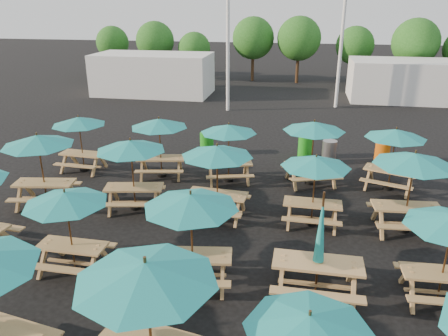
% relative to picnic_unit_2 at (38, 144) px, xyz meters
% --- Properties ---
extents(ground, '(120.00, 120.00, 0.00)m').
position_rel_picnic_unit_2_xyz_m(ground, '(5.60, -0.03, -2.07)').
color(ground, black).
rests_on(ground, ground).
extents(picnic_unit_2, '(2.53, 2.53, 2.39)m').
position_rel_picnic_unit_2_xyz_m(picnic_unit_2, '(0.00, 0.00, 0.00)').
color(picnic_unit_2, '#AA7D4B').
rests_on(picnic_unit_2, ground).
extents(picnic_unit_3, '(2.14, 2.14, 2.17)m').
position_rel_picnic_unit_2_xyz_m(picnic_unit_3, '(-0.25, 3.07, -0.19)').
color(picnic_unit_3, '#AA7D4B').
rests_on(picnic_unit_3, ground).
extents(picnic_unit_5, '(2.01, 2.01, 2.12)m').
position_rel_picnic_unit_2_xyz_m(picnic_unit_5, '(2.70, -3.28, -0.23)').
color(picnic_unit_5, '#AA7D4B').
rests_on(picnic_unit_5, ground).
extents(picnic_unit_6, '(2.50, 2.50, 2.31)m').
position_rel_picnic_unit_2_xyz_m(picnic_unit_6, '(2.94, 0.23, -0.07)').
color(picnic_unit_6, '#AA7D4B').
rests_on(picnic_unit_6, ground).
extents(picnic_unit_7, '(2.44, 2.44, 2.26)m').
position_rel_picnic_unit_2_xyz_m(picnic_unit_7, '(2.92, 3.03, -0.11)').
color(picnic_unit_7, '#AA7D4B').
rests_on(picnic_unit_7, ground).
extents(picnic_unit_8, '(2.71, 2.71, 2.50)m').
position_rel_picnic_unit_2_xyz_m(picnic_unit_8, '(5.75, -6.25, 0.10)').
color(picnic_unit_8, '#AA7D4B').
rests_on(picnic_unit_8, ground).
extents(picnic_unit_9, '(2.43, 2.43, 2.32)m').
position_rel_picnic_unit_2_xyz_m(picnic_unit_9, '(5.71, -3.29, -0.06)').
color(picnic_unit_9, '#AA7D4B').
rests_on(picnic_unit_9, ground).
extents(picnic_unit_10, '(2.30, 2.30, 2.31)m').
position_rel_picnic_unit_2_xyz_m(picnic_unit_10, '(5.63, 0.17, -0.07)').
color(picnic_unit_10, '#AA7D4B').
rests_on(picnic_unit_10, ground).
extents(picnic_unit_11, '(2.47, 2.47, 2.17)m').
position_rel_picnic_unit_2_xyz_m(picnic_unit_11, '(5.50, 3.01, -0.18)').
color(picnic_unit_11, '#AA7D4B').
rests_on(picnic_unit_11, ground).
extents(picnic_unit_12, '(2.07, 2.07, 2.09)m').
position_rel_picnic_unit_2_xyz_m(picnic_unit_12, '(8.27, -6.52, -0.26)').
color(picnic_unit_12, '#AA7D4B').
rests_on(picnic_unit_12, ground).
extents(picnic_unit_13, '(2.00, 1.75, 2.53)m').
position_rel_picnic_unit_2_xyz_m(picnic_unit_13, '(8.55, -3.20, -1.03)').
color(picnic_unit_13, '#AA7D4B').
rests_on(picnic_unit_13, ground).
extents(picnic_unit_14, '(2.05, 2.05, 2.15)m').
position_rel_picnic_unit_2_xyz_m(picnic_unit_14, '(8.48, 0.14, -0.20)').
color(picnic_unit_14, '#AA7D4B').
rests_on(picnic_unit_14, ground).
extents(picnic_unit_15, '(2.73, 2.73, 2.34)m').
position_rel_picnic_unit_2_xyz_m(picnic_unit_15, '(8.46, 3.29, -0.04)').
color(picnic_unit_15, '#AA7D4B').
rests_on(picnic_unit_15, ground).
extents(picnic_unit_18, '(2.38, 2.38, 2.40)m').
position_rel_picnic_unit_2_xyz_m(picnic_unit_18, '(11.10, 0.20, 0.01)').
color(picnic_unit_18, '#AA7D4B').
rests_on(picnic_unit_18, ground).
extents(picnic_unit_19, '(2.63, 2.63, 2.22)m').
position_rel_picnic_unit_2_xyz_m(picnic_unit_19, '(11.18, 3.25, -0.15)').
color(picnic_unit_19, '#AA7D4B').
rests_on(picnic_unit_19, ground).
extents(waste_bin_0, '(0.59, 0.59, 0.94)m').
position_rel_picnic_unit_2_xyz_m(waste_bin_0, '(4.06, 5.88, -1.60)').
color(waste_bin_0, '#1D921A').
rests_on(waste_bin_0, ground).
extents(waste_bin_1, '(0.59, 0.59, 0.94)m').
position_rel_picnic_unit_2_xyz_m(waste_bin_1, '(8.25, 6.13, -1.60)').
color(waste_bin_1, '#1D921A').
rests_on(waste_bin_1, ground).
extents(waste_bin_2, '(0.59, 0.59, 0.94)m').
position_rel_picnic_unit_2_xyz_m(waste_bin_2, '(9.22, 5.64, -1.60)').
color(waste_bin_2, gray).
rests_on(waste_bin_2, ground).
extents(waste_bin_3, '(0.59, 0.59, 0.94)m').
position_rel_picnic_unit_2_xyz_m(waste_bin_3, '(11.61, 6.15, -1.60)').
color(waste_bin_3, gray).
rests_on(waste_bin_3, ground).
extents(waste_bin_4, '(0.59, 0.59, 0.94)m').
position_rel_picnic_unit_2_xyz_m(waste_bin_4, '(11.30, 5.75, -1.60)').
color(waste_bin_4, '#CF5B0C').
rests_on(waste_bin_4, ground).
extents(mast_0, '(0.20, 0.20, 12.00)m').
position_rel_picnic_unit_2_xyz_m(mast_0, '(3.60, 13.97, 3.93)').
color(mast_0, silver).
rests_on(mast_0, ground).
extents(mast_1, '(0.20, 0.20, 12.00)m').
position_rel_picnic_unit_2_xyz_m(mast_1, '(10.10, 15.97, 3.93)').
color(mast_1, silver).
rests_on(mast_1, ground).
extents(event_tent_0, '(8.00, 4.00, 2.80)m').
position_rel_picnic_unit_2_xyz_m(event_tent_0, '(-2.40, 17.97, -0.67)').
color(event_tent_0, silver).
rests_on(event_tent_0, ground).
extents(event_tent_1, '(7.00, 4.00, 2.60)m').
position_rel_picnic_unit_2_xyz_m(event_tent_1, '(14.60, 18.97, -0.77)').
color(event_tent_1, silver).
rests_on(event_tent_1, ground).
extents(tree_0, '(2.80, 2.80, 4.24)m').
position_rel_picnic_unit_2_xyz_m(tree_0, '(-8.47, 25.21, 0.76)').
color(tree_0, '#382314').
rests_on(tree_0, ground).
extents(tree_1, '(3.11, 3.11, 4.72)m').
position_rel_picnic_unit_2_xyz_m(tree_1, '(-4.14, 23.87, 1.08)').
color(tree_1, '#382314').
rests_on(tree_1, ground).
extents(tree_2, '(2.59, 2.59, 3.93)m').
position_rel_picnic_unit_2_xyz_m(tree_2, '(-0.78, 23.62, 0.55)').
color(tree_2, '#382314').
rests_on(tree_2, ground).
extents(tree_3, '(3.36, 3.36, 5.09)m').
position_rel_picnic_unit_2_xyz_m(tree_3, '(3.85, 24.68, 1.34)').
color(tree_3, '#382314').
rests_on(tree_3, ground).
extents(tree_4, '(3.41, 3.41, 5.17)m').
position_rel_picnic_unit_2_xyz_m(tree_4, '(7.50, 24.22, 1.39)').
color(tree_4, '#382314').
rests_on(tree_4, ground).
extents(tree_5, '(2.94, 2.94, 4.45)m').
position_rel_picnic_unit_2_xyz_m(tree_5, '(11.83, 24.64, 0.90)').
color(tree_5, '#382314').
rests_on(tree_5, ground).
extents(tree_6, '(3.38, 3.38, 5.13)m').
position_rel_picnic_unit_2_xyz_m(tree_6, '(15.84, 22.86, 1.36)').
color(tree_6, '#382314').
rests_on(tree_6, ground).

